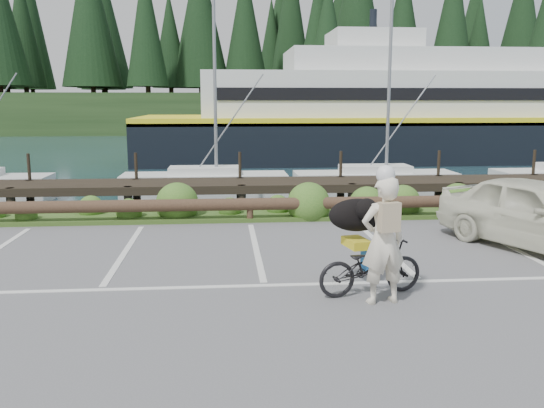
% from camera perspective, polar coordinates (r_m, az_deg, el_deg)
% --- Properties ---
extents(ground, '(72.00, 72.00, 0.00)m').
position_cam_1_polar(ground, '(9.78, -0.93, -7.36)').
color(ground, '#58585B').
extents(harbor_backdrop, '(170.00, 160.00, 30.00)m').
position_cam_1_polar(harbor_backdrop, '(87.78, -4.18, 8.18)').
color(harbor_backdrop, '#19343D').
rests_on(harbor_backdrop, ground).
extents(vegetation_strip, '(34.00, 1.60, 0.10)m').
position_cam_1_polar(vegetation_strip, '(14.90, -2.31, -1.06)').
color(vegetation_strip, '#3D5B21').
rests_on(vegetation_strip, ground).
extents(log_rail, '(32.00, 0.30, 0.60)m').
position_cam_1_polar(log_rail, '(14.23, -2.19, -1.80)').
color(log_rail, '#443021').
rests_on(log_rail, ground).
extents(bicycle, '(1.76, 0.90, 0.88)m').
position_cam_1_polar(bicycle, '(9.00, 9.73, -6.13)').
color(bicycle, black).
rests_on(bicycle, ground).
extents(cyclist, '(0.77, 0.58, 1.89)m').
position_cam_1_polar(cyclist, '(8.53, 10.97, -3.57)').
color(cyclist, white).
rests_on(cyclist, ground).
extents(dog, '(0.62, 0.99, 0.53)m').
position_cam_1_polar(dog, '(9.31, 8.42, -1.08)').
color(dog, black).
rests_on(dog, bicycle).
extents(parked_car, '(3.35, 4.62, 1.46)m').
position_cam_1_polar(parked_car, '(12.66, 25.03, -0.87)').
color(parked_car, beige).
rests_on(parked_car, ground).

